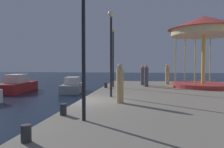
# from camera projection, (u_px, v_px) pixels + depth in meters

# --- Properties ---
(ground_plane) EXTENTS (120.00, 120.00, 0.00)m
(ground_plane) POSITION_uv_depth(u_px,v_px,m) (80.00, 116.00, 11.04)
(ground_plane) COLOR black
(motorboat_red) EXTENTS (2.21, 4.90, 1.66)m
(motorboat_red) POSITION_uv_depth(u_px,v_px,m) (17.00, 85.00, 20.66)
(motorboat_red) COLOR maroon
(motorboat_red) RESTS_ON ground
(motorboat_grey) EXTENTS (2.15, 4.28, 1.43)m
(motorboat_grey) POSITION_uv_depth(u_px,v_px,m) (73.00, 86.00, 20.48)
(motorboat_grey) COLOR gray
(motorboat_grey) RESTS_ON ground
(carousel) EXTENTS (5.54, 5.54, 5.57)m
(carousel) POSITION_uv_depth(u_px,v_px,m) (204.00, 34.00, 17.05)
(carousel) COLOR #B23333
(carousel) RESTS_ON quay_dock
(lamp_post_near_edge) EXTENTS (0.36, 0.36, 4.60)m
(lamp_post_near_edge) POSITION_uv_depth(u_px,v_px,m) (83.00, 22.00, 6.82)
(lamp_post_near_edge) COLOR black
(lamp_post_near_edge) RESTS_ON quay_dock
(lamp_post_mid_promenade) EXTENTS (0.36, 0.36, 4.73)m
(lamp_post_mid_promenade) POSITION_uv_depth(u_px,v_px,m) (111.00, 39.00, 11.97)
(lamp_post_mid_promenade) COLOR black
(lamp_post_mid_promenade) RESTS_ON quay_dock
(lamp_post_far_end) EXTENTS (0.36, 0.36, 4.72)m
(lamp_post_far_end) POSITION_uv_depth(u_px,v_px,m) (113.00, 47.00, 17.23)
(lamp_post_far_end) COLOR black
(lamp_post_far_end) RESTS_ON quay_dock
(bollard_south) EXTENTS (0.24, 0.24, 0.40)m
(bollard_south) POSITION_uv_depth(u_px,v_px,m) (106.00, 85.00, 16.76)
(bollard_south) COLOR #2D2D33
(bollard_south) RESTS_ON quay_dock
(bollard_center) EXTENTS (0.24, 0.24, 0.40)m
(bollard_center) POSITION_uv_depth(u_px,v_px,m) (63.00, 109.00, 7.69)
(bollard_center) COLOR #2D2D33
(bollard_center) RESTS_ON quay_dock
(bollard_north) EXTENTS (0.24, 0.24, 0.40)m
(bollard_north) POSITION_uv_depth(u_px,v_px,m) (26.00, 133.00, 5.02)
(bollard_north) COLOR #2D2D33
(bollard_north) RESTS_ON quay_dock
(person_mid_promenade) EXTENTS (0.34, 0.34, 1.74)m
(person_mid_promenade) POSITION_uv_depth(u_px,v_px,m) (143.00, 76.00, 18.96)
(person_mid_promenade) COLOR #514C56
(person_mid_promenade) RESTS_ON quay_dock
(person_by_the_water) EXTENTS (0.34, 0.34, 1.82)m
(person_by_the_water) POSITION_uv_depth(u_px,v_px,m) (120.00, 85.00, 10.13)
(person_by_the_water) COLOR tan
(person_by_the_water) RESTS_ON quay_dock
(person_near_carousel) EXTENTS (0.34, 0.34, 1.80)m
(person_near_carousel) POSITION_uv_depth(u_px,v_px,m) (146.00, 76.00, 17.65)
(person_near_carousel) COLOR #514C56
(person_near_carousel) RESTS_ON quay_dock
(person_far_corner) EXTENTS (0.34, 0.34, 1.85)m
(person_far_corner) POSITION_uv_depth(u_px,v_px,m) (167.00, 75.00, 20.00)
(person_far_corner) COLOR tan
(person_far_corner) RESTS_ON quay_dock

